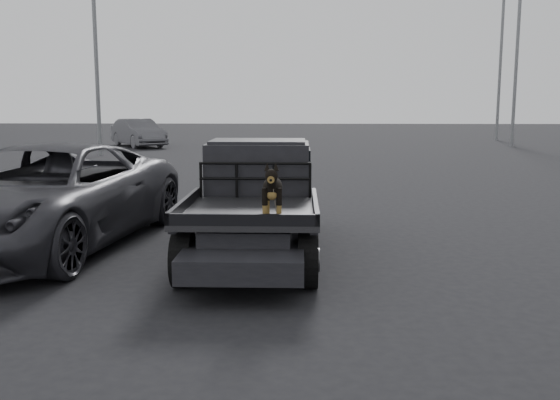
{
  "coord_description": "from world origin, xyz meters",
  "views": [
    {
      "loc": [
        0.69,
        -8.17,
        2.46
      ],
      "look_at": [
        0.44,
        -0.58,
        1.25
      ],
      "focal_mm": 40.0,
      "sensor_mm": 36.0,
      "label": 1
    }
  ],
  "objects_px": {
    "flatbed_ute": "(255,228)",
    "parked_suv": "(44,197)",
    "distant_car_a": "(138,133)",
    "floodlight_mid": "(519,14)",
    "dog": "(273,192)",
    "floodlight_far": "(503,11)"
  },
  "relations": [
    {
      "from": "distant_car_a",
      "to": "floodlight_mid",
      "type": "xyz_separation_m",
      "value": [
        20.3,
        1.0,
        6.25
      ]
    },
    {
      "from": "distant_car_a",
      "to": "floodlight_mid",
      "type": "bearing_deg",
      "value": -32.24
    },
    {
      "from": "distant_car_a",
      "to": "floodlight_far",
      "type": "xyz_separation_m",
      "value": [
        21.11,
        6.36,
        7.11
      ]
    },
    {
      "from": "flatbed_ute",
      "to": "parked_suv",
      "type": "relative_size",
      "value": 0.86
    },
    {
      "from": "parked_suv",
      "to": "floodlight_far",
      "type": "height_order",
      "value": "floodlight_far"
    },
    {
      "from": "floodlight_mid",
      "to": "distant_car_a",
      "type": "bearing_deg",
      "value": -177.17
    },
    {
      "from": "distant_car_a",
      "to": "floodlight_far",
      "type": "bearing_deg",
      "value": -18.3
    },
    {
      "from": "floodlight_mid",
      "to": "flatbed_ute",
      "type": "bearing_deg",
      "value": -116.33
    },
    {
      "from": "flatbed_ute",
      "to": "distant_car_a",
      "type": "height_order",
      "value": "distant_car_a"
    },
    {
      "from": "flatbed_ute",
      "to": "floodlight_far",
      "type": "height_order",
      "value": "floodlight_far"
    },
    {
      "from": "distant_car_a",
      "to": "floodlight_far",
      "type": "relative_size",
      "value": 0.31
    },
    {
      "from": "distant_car_a",
      "to": "floodlight_far",
      "type": "distance_m",
      "value": 23.17
    },
    {
      "from": "distant_car_a",
      "to": "floodlight_mid",
      "type": "relative_size",
      "value": 0.35
    },
    {
      "from": "dog",
      "to": "distant_car_a",
      "type": "distance_m",
      "value": 26.86
    },
    {
      "from": "parked_suv",
      "to": "distant_car_a",
      "type": "bearing_deg",
      "value": 108.48
    },
    {
      "from": "parked_suv",
      "to": "distant_car_a",
      "type": "xyz_separation_m",
      "value": [
        -4.47,
        23.28,
        -0.12
      ]
    },
    {
      "from": "floodlight_far",
      "to": "flatbed_ute",
      "type": "bearing_deg",
      "value": -113.46
    },
    {
      "from": "flatbed_ute",
      "to": "floodlight_far",
      "type": "xyz_separation_m",
      "value": [
        13.07,
        30.12,
        7.4
      ]
    },
    {
      "from": "floodlight_far",
      "to": "distant_car_a",
      "type": "bearing_deg",
      "value": -163.24
    },
    {
      "from": "parked_suv",
      "to": "distant_car_a",
      "type": "height_order",
      "value": "parked_suv"
    },
    {
      "from": "dog",
      "to": "distant_car_a",
      "type": "height_order",
      "value": "dog"
    },
    {
      "from": "dog",
      "to": "distant_car_a",
      "type": "bearing_deg",
      "value": 108.25
    }
  ]
}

